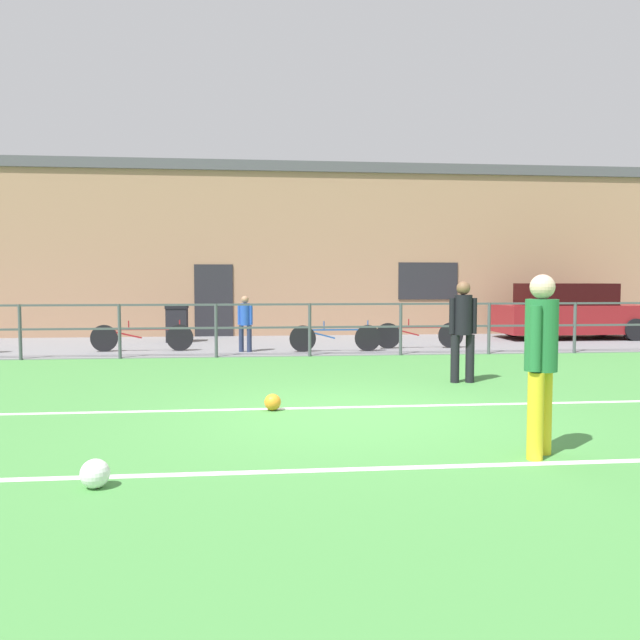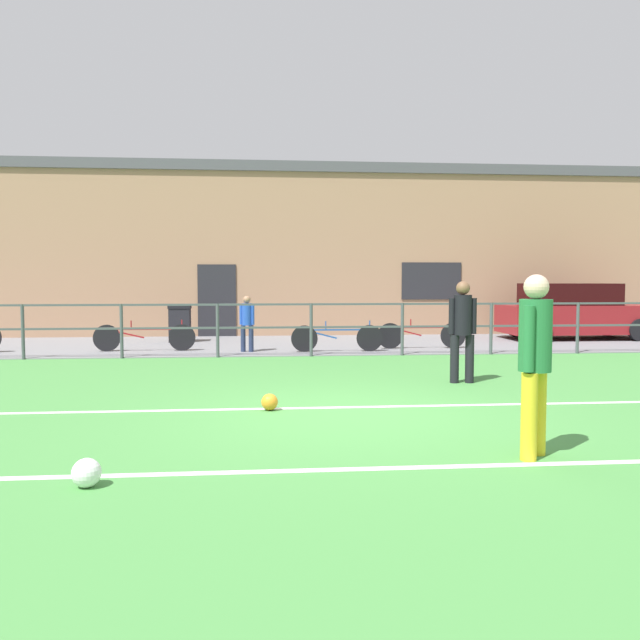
% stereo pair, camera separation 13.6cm
% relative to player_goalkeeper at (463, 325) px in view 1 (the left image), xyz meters
% --- Properties ---
extents(ground, '(60.00, 44.00, 0.04)m').
position_rel_player_goalkeeper_xyz_m(ground, '(-2.14, -2.23, -0.95)').
color(ground, '#478C42').
extents(field_line_touchline, '(36.00, 0.11, 0.00)m').
position_rel_player_goalkeeper_xyz_m(field_line_touchline, '(-2.14, -1.81, -0.92)').
color(field_line_touchline, white).
rests_on(field_line_touchline, ground).
extents(field_line_hash, '(36.00, 0.11, 0.00)m').
position_rel_player_goalkeeper_xyz_m(field_line_hash, '(-2.14, -4.51, -0.92)').
color(field_line_hash, white).
rests_on(field_line_hash, ground).
extents(pavement_strip, '(48.00, 5.00, 0.02)m').
position_rel_player_goalkeeper_xyz_m(pavement_strip, '(-2.14, 6.27, -0.92)').
color(pavement_strip, slate).
rests_on(pavement_strip, ground).
extents(perimeter_fence, '(36.07, 0.07, 1.15)m').
position_rel_player_goalkeeper_xyz_m(perimeter_fence, '(-2.14, 3.77, -0.18)').
color(perimeter_fence, '#474C51').
rests_on(perimeter_fence, ground).
extents(clubhouse_facade, '(28.00, 2.56, 5.09)m').
position_rel_player_goalkeeper_xyz_m(clubhouse_facade, '(-2.14, 9.97, 1.63)').
color(clubhouse_facade, '#A37A5B').
rests_on(clubhouse_facade, ground).
extents(player_goalkeeper, '(0.45, 0.29, 1.63)m').
position_rel_player_goalkeeper_xyz_m(player_goalkeeper, '(0.00, 0.00, 0.00)').
color(player_goalkeeper, black).
rests_on(player_goalkeeper, ground).
extents(player_striker, '(0.35, 0.37, 1.70)m').
position_rel_player_goalkeeper_xyz_m(player_striker, '(-0.69, -4.28, 0.04)').
color(player_striker, gold).
rests_on(player_striker, ground).
extents(soccer_ball_match, '(0.23, 0.23, 0.23)m').
position_rel_player_goalkeeper_xyz_m(soccer_ball_match, '(-4.59, -4.79, -0.81)').
color(soccer_ball_match, white).
rests_on(soccer_ball_match, ground).
extents(soccer_ball_spare, '(0.21, 0.21, 0.21)m').
position_rel_player_goalkeeper_xyz_m(soccer_ball_spare, '(-3.10, -1.90, -0.82)').
color(soccer_ball_spare, orange).
rests_on(soccer_ball_spare, ground).
extents(spectator_child, '(0.34, 0.22, 1.27)m').
position_rel_player_goalkeeper_xyz_m(spectator_child, '(-3.54, 4.61, -0.18)').
color(spectator_child, '#232D4C').
rests_on(spectator_child, pavement_strip).
extents(parked_car_red, '(4.03, 1.79, 1.54)m').
position_rel_player_goalkeeper_xyz_m(parked_car_red, '(5.42, 7.04, -0.18)').
color(parked_car_red, maroon).
rests_on(parked_car_red, pavement_strip).
extents(bicycle_parked_0, '(2.14, 0.04, 0.71)m').
position_rel_player_goalkeeper_xyz_m(bicycle_parked_0, '(0.60, 4.97, -0.59)').
color(bicycle_parked_0, black).
rests_on(bicycle_parked_0, pavement_strip).
extents(bicycle_parked_1, '(2.31, 0.04, 0.71)m').
position_rel_player_goalkeeper_xyz_m(bicycle_parked_1, '(-5.89, 4.97, -0.58)').
color(bicycle_parked_1, black).
rests_on(bicycle_parked_1, pavement_strip).
extents(bicycle_parked_3, '(2.10, 0.04, 0.71)m').
position_rel_player_goalkeeper_xyz_m(bicycle_parked_3, '(-1.50, 4.47, -0.59)').
color(bicycle_parked_3, black).
rests_on(bicycle_parked_3, pavement_strip).
extents(trash_bin_0, '(0.57, 0.48, 0.96)m').
position_rel_player_goalkeeper_xyz_m(trash_bin_0, '(-5.35, 7.11, -0.42)').
color(trash_bin_0, black).
rests_on(trash_bin_0, pavement_strip).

